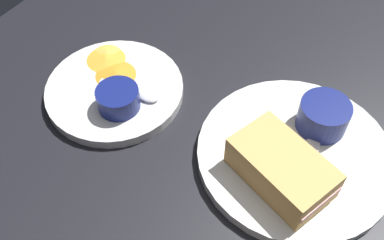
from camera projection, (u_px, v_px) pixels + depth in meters
The scene contains 9 objects.
ground_plane at pixel (256, 186), 61.05cm from camera, with size 110.00×110.00×3.00cm, color black.
plate_sandwich_main at pixel (295, 155), 61.46cm from camera, with size 26.66×26.66×1.60cm, color silver.
sandwich_half_near at pixel (282, 168), 56.32cm from camera, with size 14.80×11.35×4.80cm.
ramekin_dark_sauce at pixel (324, 115), 61.81cm from camera, with size 6.98×6.98×4.32cm.
spoon_by_dark_ramekin at pixel (309, 153), 60.18cm from camera, with size 2.78×9.96×0.80cm.
plate_chips_companion at pixel (115, 90), 68.99cm from camera, with size 20.96×20.96×1.60cm, color silver.
ramekin_light_gravy at pixel (118, 98), 64.54cm from camera, with size 6.22×6.22×3.24cm.
spoon_by_gravy_ramekin at pixel (141, 94), 66.92cm from camera, with size 9.96×3.04×0.80cm.
plantain_chip_scatter at pixel (110, 63), 71.15cm from camera, with size 12.18×10.55×0.60cm.
Camera 1 is at (-9.84, 31.04, 51.62)cm, focal length 42.16 mm.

